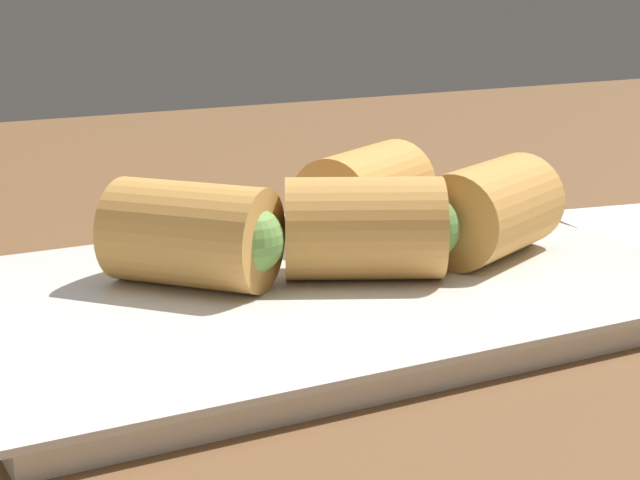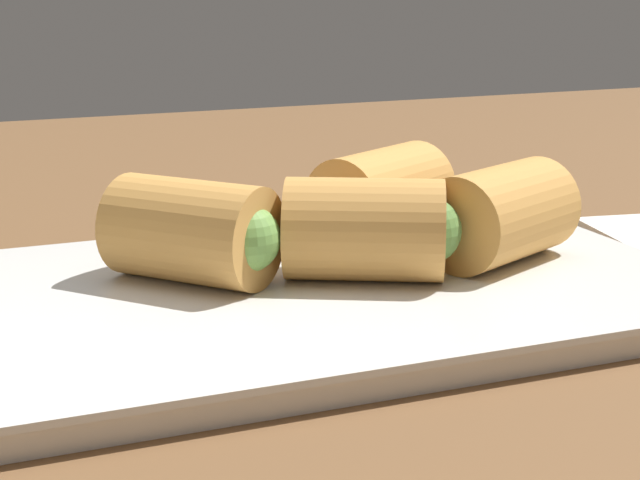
# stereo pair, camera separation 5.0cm
# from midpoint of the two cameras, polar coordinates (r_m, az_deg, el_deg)

# --- Properties ---
(table_surface) EXTENTS (1.80, 1.40, 0.02)m
(table_surface) POSITION_cam_midpoint_polar(r_m,az_deg,el_deg) (0.49, -3.25, -5.52)
(table_surface) COLOR brown
(table_surface) RESTS_ON ground
(serving_plate) EXTENTS (0.35, 0.23, 0.01)m
(serving_plate) POSITION_cam_midpoint_polar(r_m,az_deg,el_deg) (0.50, -2.86, -2.97)
(serving_plate) COLOR silver
(serving_plate) RESTS_ON table_surface
(roll_front_left) EXTENTS (0.08, 0.09, 0.05)m
(roll_front_left) POSITION_cam_midpoint_polar(r_m,az_deg,el_deg) (0.49, -9.35, 0.21)
(roll_front_left) COLOR #D19347
(roll_front_left) RESTS_ON serving_plate
(roll_front_right) EXTENTS (0.09, 0.08, 0.05)m
(roll_front_right) POSITION_cam_midpoint_polar(r_m,az_deg,el_deg) (0.58, 0.19, 2.60)
(roll_front_right) COLOR #D19347
(roll_front_right) RESTS_ON serving_plate
(roll_back_left) EXTENTS (0.09, 0.08, 0.05)m
(roll_back_left) POSITION_cam_midpoint_polar(r_m,az_deg,el_deg) (0.50, -0.01, 0.59)
(roll_back_left) COLOR #D19347
(roll_back_left) RESTS_ON serving_plate
(roll_back_right) EXTENTS (0.09, 0.07, 0.05)m
(roll_back_right) POSITION_cam_midpoint_polar(r_m,az_deg,el_deg) (0.54, 6.67, 1.65)
(roll_back_right) COLOR #D19347
(roll_back_right) RESTS_ON serving_plate
(spoon) EXTENTS (0.15, 0.08, 0.01)m
(spoon) POSITION_cam_midpoint_polar(r_m,az_deg,el_deg) (0.70, -2.41, 1.89)
(spoon) COLOR silver
(spoon) RESTS_ON table_surface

